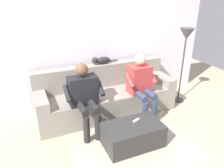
{
  "coord_description": "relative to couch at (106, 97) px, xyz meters",
  "views": [
    {
      "loc": [
        1.32,
        3.2,
        2.12
      ],
      "look_at": [
        0.0,
        0.13,
        0.68
      ],
      "focal_mm": 34.8,
      "sensor_mm": 36.0,
      "label": 1
    }
  ],
  "objects": [
    {
      "name": "ground_plane",
      "position": [
        0.0,
        0.74,
        -0.31
      ],
      "size": [
        8.0,
        8.0,
        0.0
      ],
      "primitive_type": "plane",
      "color": "tan"
    },
    {
      "name": "back_wall",
      "position": [
        0.0,
        -0.48,
        0.92
      ],
      "size": [
        4.72,
        0.06,
        2.46
      ],
      "primitive_type": "cube",
      "color": "silver",
      "rests_on": "ground"
    },
    {
      "name": "couch",
      "position": [
        0.0,
        0.0,
        0.0
      ],
      "size": [
        2.51,
        0.76,
        0.88
      ],
      "color": "gray",
      "rests_on": "ground"
    },
    {
      "name": "coffee_table",
      "position": [
        0.0,
        1.05,
        -0.14
      ],
      "size": [
        0.85,
        0.51,
        0.34
      ],
      "color": "#2D2D2D",
      "rests_on": "ground"
    },
    {
      "name": "person_left_seated",
      "position": [
        -0.51,
        0.36,
        0.34
      ],
      "size": [
        0.52,
        0.59,
        1.15
      ],
      "color": "#B23838",
      "rests_on": "ground"
    },
    {
      "name": "person_right_seated",
      "position": [
        0.51,
        0.38,
        0.32
      ],
      "size": [
        0.61,
        0.59,
        1.12
      ],
      "color": "black",
      "rests_on": "ground"
    },
    {
      "name": "cat_on_backrest",
      "position": [
        -0.01,
        -0.24,
        0.64
      ],
      "size": [
        0.5,
        0.11,
        0.15
      ],
      "color": "black",
      "rests_on": "couch"
    },
    {
      "name": "remote_white",
      "position": [
        -0.1,
        0.97,
        0.04
      ],
      "size": [
        0.12,
        0.07,
        0.02
      ],
      "primitive_type": "cube",
      "rotation": [
        0.0,
        0.0,
        0.34
      ],
      "color": "white",
      "rests_on": "coffee_table"
    },
    {
      "name": "floor_rug",
      "position": [
        0.0,
        0.94,
        -0.31
      ],
      "size": [
        1.74,
        1.74,
        0.01
      ],
      "primitive_type": "cube",
      "color": "#B7AD93",
      "rests_on": "ground"
    },
    {
      "name": "floor_lamp",
      "position": [
        -1.55,
        0.17,
        0.94
      ],
      "size": [
        0.27,
        0.27,
        1.49
      ],
      "color": "#2D2D2D",
      "rests_on": "ground"
    }
  ]
}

